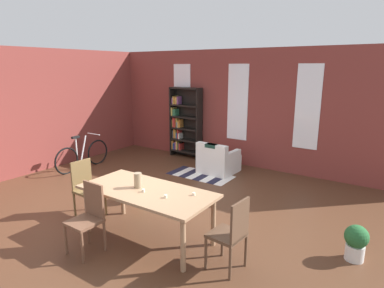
{
  "coord_description": "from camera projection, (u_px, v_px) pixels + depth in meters",
  "views": [
    {
      "loc": [
        3.57,
        -3.95,
        2.48
      ],
      "look_at": [
        0.07,
        1.25,
        0.97
      ],
      "focal_mm": 30.07,
      "sensor_mm": 36.0,
      "label": 1
    }
  ],
  "objects": [
    {
      "name": "ground_plane",
      "position": [
        150.0,
        210.0,
        5.71
      ],
      "size": [
        9.57,
        9.57,
        0.0
      ],
      "primitive_type": "plane",
      "color": "#50311F"
    },
    {
      "name": "back_wall_brick",
      "position": [
        239.0,
        108.0,
        8.16
      ],
      "size": [
        8.36,
        0.12,
        2.91
      ],
      "primitive_type": "cube",
      "color": "brown",
      "rests_on": "ground"
    },
    {
      "name": "left_wall_brick",
      "position": [
        25.0,
        112.0,
        7.4
      ],
      "size": [
        0.12,
        7.82,
        2.91
      ],
      "primitive_type": "cube",
      "color": "brown",
      "rests_on": "ground"
    },
    {
      "name": "window_pane_0",
      "position": [
        182.0,
        99.0,
        9.01
      ],
      "size": [
        0.55,
        0.02,
        1.89
      ],
      "primitive_type": "cube",
      "color": "white"
    },
    {
      "name": "window_pane_1",
      "position": [
        238.0,
        103.0,
        8.07
      ],
      "size": [
        0.55,
        0.02,
        1.89
      ],
      "primitive_type": "cube",
      "color": "white"
    },
    {
      "name": "window_pane_2",
      "position": [
        308.0,
        107.0,
        7.14
      ],
      "size": [
        0.55,
        0.02,
        1.89
      ],
      "primitive_type": "cube",
      "color": "white"
    },
    {
      "name": "dining_table",
      "position": [
        147.0,
        195.0,
        4.63
      ],
      "size": [
        2.0,
        0.93,
        0.76
      ],
      "color": "#A17957",
      "rests_on": "ground"
    },
    {
      "name": "vase_on_table",
      "position": [
        138.0,
        180.0,
        4.68
      ],
      "size": [
        0.12,
        0.12,
        0.22
      ],
      "primitive_type": "cylinder",
      "color": "#998466",
      "rests_on": "dining_table"
    },
    {
      "name": "tealight_candle_0",
      "position": [
        194.0,
        194.0,
        4.41
      ],
      "size": [
        0.04,
        0.04,
        0.04
      ],
      "primitive_type": "cylinder",
      "color": "silver",
      "rests_on": "dining_table"
    },
    {
      "name": "tealight_candle_1",
      "position": [
        143.0,
        191.0,
        4.53
      ],
      "size": [
        0.04,
        0.04,
        0.04
      ],
      "primitive_type": "cylinder",
      "color": "silver",
      "rests_on": "dining_table"
    },
    {
      "name": "tealight_candle_2",
      "position": [
        166.0,
        196.0,
        4.32
      ],
      "size": [
        0.04,
        0.04,
        0.04
      ],
      "primitive_type": "cylinder",
      "color": "silver",
      "rests_on": "dining_table"
    },
    {
      "name": "dining_chair_head_left",
      "position": [
        86.0,
        186.0,
        5.42
      ],
      "size": [
        0.42,
        0.42,
        0.95
      ],
      "color": "brown",
      "rests_on": "ground"
    },
    {
      "name": "dining_chair_head_right",
      "position": [
        232.0,
        232.0,
        3.92
      ],
      "size": [
        0.44,
        0.44,
        0.95
      ],
      "color": "brown",
      "rests_on": "ground"
    },
    {
      "name": "dining_chair_near_left",
      "position": [
        88.0,
        216.0,
        4.35
      ],
      "size": [
        0.41,
        0.41,
        0.95
      ],
      "color": "brown",
      "rests_on": "ground"
    },
    {
      "name": "bookshelf_tall",
      "position": [
        184.0,
        123.0,
        8.93
      ],
      "size": [
        0.93,
        0.28,
        1.93
      ],
      "color": "black",
      "rests_on": "ground"
    },
    {
      "name": "armchair_white",
      "position": [
        218.0,
        161.0,
        7.69
      ],
      "size": [
        0.84,
        0.84,
        0.75
      ],
      "color": "white",
      "rests_on": "ground"
    },
    {
      "name": "bicycle_second",
      "position": [
        83.0,
        156.0,
        7.98
      ],
      "size": [
        0.44,
        1.61,
        0.87
      ],
      "color": "black",
      "rests_on": "ground"
    },
    {
      "name": "potted_plant_by_shelf",
      "position": [
        138.0,
        187.0,
        6.03
      ],
      "size": [
        0.35,
        0.35,
        0.53
      ],
      "color": "#9E6042",
      "rests_on": "ground"
    },
    {
      "name": "potted_plant_corner",
      "position": [
        356.0,
        241.0,
        4.18
      ],
      "size": [
        0.3,
        0.3,
        0.49
      ],
      "color": "silver",
      "rests_on": "ground"
    },
    {
      "name": "striped_rug",
      "position": [
        200.0,
        175.0,
        7.54
      ],
      "size": [
        1.5,
        0.74,
        0.01
      ],
      "color": "#1E1E33",
      "rests_on": "ground"
    }
  ]
}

